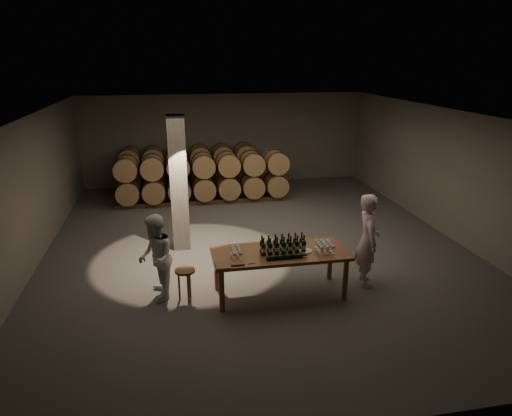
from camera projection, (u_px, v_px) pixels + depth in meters
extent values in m
plane|color=#575451|center=(256.00, 245.00, 11.30)|extent=(12.00, 12.00, 0.00)
plane|color=#605E59|center=(256.00, 114.00, 10.29)|extent=(12.00, 12.00, 0.00)
plane|color=slate|center=(225.00, 139.00, 16.39)|extent=(10.00, 0.00, 10.00)
plane|color=slate|center=(353.00, 318.00, 5.21)|extent=(10.00, 0.00, 10.00)
plane|color=slate|center=(30.00, 194.00, 9.91)|extent=(0.00, 12.00, 12.00)
plane|color=slate|center=(447.00, 173.00, 11.69)|extent=(0.00, 12.00, 12.00)
cube|color=#68625A|center=(179.00, 184.00, 10.67)|extent=(0.40, 0.40, 3.20)
cylinder|color=brown|center=(222.00, 291.00, 8.23)|extent=(0.10, 0.10, 0.84)
cylinder|color=brown|center=(345.00, 279.00, 8.65)|extent=(0.10, 0.10, 0.84)
cylinder|color=brown|center=(217.00, 270.00, 9.03)|extent=(0.10, 0.10, 0.84)
cylinder|color=brown|center=(330.00, 260.00, 9.45)|extent=(0.10, 0.10, 0.84)
cube|color=brown|center=(280.00, 253.00, 8.70)|extent=(2.60, 1.10, 0.06)
cube|color=#51371C|center=(190.00, 191.00, 15.61)|extent=(4.70, 0.10, 0.12)
cube|color=#51371C|center=(189.00, 186.00, 16.17)|extent=(4.70, 0.10, 0.12)
cylinder|color=#A28049|center=(131.00, 180.00, 15.42)|extent=(0.70, 0.95, 0.70)
cylinder|color=black|center=(131.00, 182.00, 15.17)|extent=(0.73, 0.04, 0.73)
cylinder|color=black|center=(132.00, 178.00, 15.66)|extent=(0.73, 0.04, 0.73)
cylinder|color=#A28049|center=(155.00, 179.00, 15.55)|extent=(0.70, 0.95, 0.70)
cylinder|color=black|center=(155.00, 181.00, 15.31)|extent=(0.73, 0.04, 0.73)
cylinder|color=black|center=(155.00, 177.00, 15.80)|extent=(0.73, 0.04, 0.73)
cylinder|color=#A28049|center=(178.00, 178.00, 15.69)|extent=(0.70, 0.95, 0.70)
cylinder|color=black|center=(178.00, 180.00, 15.45)|extent=(0.73, 0.04, 0.73)
cylinder|color=black|center=(178.00, 176.00, 15.94)|extent=(0.73, 0.04, 0.73)
cylinder|color=#A28049|center=(201.00, 177.00, 15.83)|extent=(0.70, 0.95, 0.70)
cylinder|color=black|center=(201.00, 178.00, 15.59)|extent=(0.73, 0.04, 0.73)
cylinder|color=black|center=(200.00, 175.00, 16.07)|extent=(0.73, 0.04, 0.73)
cylinder|color=#A28049|center=(223.00, 176.00, 15.97)|extent=(0.70, 0.95, 0.70)
cylinder|color=black|center=(224.00, 177.00, 15.73)|extent=(0.73, 0.04, 0.73)
cylinder|color=black|center=(222.00, 174.00, 16.21)|extent=(0.73, 0.04, 0.73)
cylinder|color=#A28049|center=(245.00, 175.00, 16.11)|extent=(0.70, 0.95, 0.70)
cylinder|color=black|center=(246.00, 176.00, 15.87)|extent=(0.73, 0.04, 0.73)
cylinder|color=black|center=(244.00, 173.00, 16.35)|extent=(0.73, 0.04, 0.73)
cylinder|color=#A28049|center=(129.00, 158.00, 15.18)|extent=(0.70, 0.95, 0.70)
cylinder|color=black|center=(129.00, 160.00, 14.94)|extent=(0.73, 0.04, 0.73)
cylinder|color=black|center=(130.00, 157.00, 15.42)|extent=(0.73, 0.04, 0.73)
cylinder|color=#A28049|center=(153.00, 157.00, 15.32)|extent=(0.70, 0.95, 0.70)
cylinder|color=black|center=(153.00, 159.00, 15.08)|extent=(0.73, 0.04, 0.73)
cylinder|color=black|center=(153.00, 156.00, 15.56)|extent=(0.73, 0.04, 0.73)
cylinder|color=#A28049|center=(177.00, 157.00, 15.46)|extent=(0.70, 0.95, 0.70)
cylinder|color=black|center=(177.00, 158.00, 15.22)|extent=(0.73, 0.04, 0.73)
cylinder|color=black|center=(177.00, 155.00, 15.70)|extent=(0.73, 0.04, 0.73)
cylinder|color=#A28049|center=(200.00, 156.00, 15.60)|extent=(0.70, 0.95, 0.70)
cylinder|color=black|center=(200.00, 157.00, 15.36)|extent=(0.73, 0.04, 0.73)
cylinder|color=black|center=(199.00, 154.00, 15.84)|extent=(0.73, 0.04, 0.73)
cylinder|color=#A28049|center=(223.00, 155.00, 15.74)|extent=(0.70, 0.95, 0.70)
cylinder|color=black|center=(223.00, 156.00, 15.49)|extent=(0.73, 0.04, 0.73)
cylinder|color=black|center=(222.00, 153.00, 15.98)|extent=(0.73, 0.04, 0.73)
cylinder|color=#A28049|center=(245.00, 154.00, 15.87)|extent=(0.70, 0.95, 0.70)
cylinder|color=black|center=(246.00, 155.00, 15.63)|extent=(0.73, 0.04, 0.73)
cylinder|color=black|center=(244.00, 152.00, 16.12)|extent=(0.73, 0.04, 0.73)
cube|color=#51371C|center=(205.00, 202.00, 14.38)|extent=(5.48, 0.10, 0.12)
cube|color=#51371C|center=(204.00, 197.00, 14.94)|extent=(5.48, 0.10, 0.12)
cylinder|color=#A28049|center=(128.00, 191.00, 14.11)|extent=(0.70, 0.95, 0.70)
cylinder|color=black|center=(128.00, 194.00, 13.87)|extent=(0.73, 0.04, 0.73)
cylinder|color=black|center=(129.00, 189.00, 14.35)|extent=(0.73, 0.04, 0.73)
cylinder|color=#A28049|center=(154.00, 190.00, 14.25)|extent=(0.70, 0.95, 0.70)
cylinder|color=black|center=(154.00, 192.00, 14.01)|extent=(0.73, 0.04, 0.73)
cylinder|color=black|center=(154.00, 188.00, 14.49)|extent=(0.73, 0.04, 0.73)
cylinder|color=#A28049|center=(179.00, 189.00, 14.39)|extent=(0.70, 0.95, 0.70)
cylinder|color=black|center=(179.00, 191.00, 14.15)|extent=(0.73, 0.04, 0.73)
cylinder|color=black|center=(179.00, 186.00, 14.63)|extent=(0.73, 0.04, 0.73)
cylinder|color=#A28049|center=(204.00, 187.00, 14.53)|extent=(0.70, 0.95, 0.70)
cylinder|color=black|center=(205.00, 190.00, 14.28)|extent=(0.73, 0.04, 0.73)
cylinder|color=black|center=(203.00, 185.00, 14.77)|extent=(0.73, 0.04, 0.73)
cylinder|color=#A28049|center=(228.00, 186.00, 14.67)|extent=(0.70, 0.95, 0.70)
cylinder|color=black|center=(229.00, 188.00, 14.42)|extent=(0.73, 0.04, 0.73)
cylinder|color=black|center=(227.00, 184.00, 14.91)|extent=(0.73, 0.04, 0.73)
cylinder|color=#A28049|center=(252.00, 185.00, 14.80)|extent=(0.70, 0.95, 0.70)
cylinder|color=black|center=(253.00, 187.00, 14.56)|extent=(0.73, 0.04, 0.73)
cylinder|color=black|center=(251.00, 183.00, 15.05)|extent=(0.73, 0.04, 0.73)
cylinder|color=#A28049|center=(275.00, 184.00, 14.94)|extent=(0.70, 0.95, 0.70)
cylinder|color=black|center=(277.00, 186.00, 14.70)|extent=(0.73, 0.04, 0.73)
cylinder|color=black|center=(274.00, 182.00, 15.18)|extent=(0.73, 0.04, 0.73)
cylinder|color=#A28049|center=(126.00, 168.00, 13.88)|extent=(0.70, 0.95, 0.70)
cylinder|color=black|center=(125.00, 170.00, 13.64)|extent=(0.73, 0.04, 0.73)
cylinder|color=black|center=(127.00, 166.00, 14.12)|extent=(0.73, 0.04, 0.73)
cylinder|color=#A28049|center=(152.00, 167.00, 14.02)|extent=(0.70, 0.95, 0.70)
cylinder|color=black|center=(152.00, 169.00, 13.77)|extent=(0.73, 0.04, 0.73)
cylinder|color=black|center=(152.00, 165.00, 14.26)|extent=(0.73, 0.04, 0.73)
cylinder|color=#A28049|center=(178.00, 166.00, 14.15)|extent=(0.70, 0.95, 0.70)
cylinder|color=black|center=(178.00, 168.00, 13.91)|extent=(0.73, 0.04, 0.73)
cylinder|color=black|center=(178.00, 164.00, 14.40)|extent=(0.73, 0.04, 0.73)
cylinder|color=#A28049|center=(203.00, 165.00, 14.29)|extent=(0.70, 0.95, 0.70)
cylinder|color=black|center=(204.00, 167.00, 14.05)|extent=(0.73, 0.04, 0.73)
cylinder|color=black|center=(202.00, 163.00, 14.53)|extent=(0.73, 0.04, 0.73)
cylinder|color=#A28049|center=(228.00, 164.00, 14.43)|extent=(0.70, 0.95, 0.70)
cylinder|color=black|center=(229.00, 165.00, 14.19)|extent=(0.73, 0.04, 0.73)
cylinder|color=black|center=(227.00, 162.00, 14.67)|extent=(0.73, 0.04, 0.73)
cylinder|color=#A28049|center=(252.00, 163.00, 14.57)|extent=(0.70, 0.95, 0.70)
cylinder|color=black|center=(253.00, 164.00, 14.33)|extent=(0.73, 0.04, 0.73)
cylinder|color=black|center=(251.00, 161.00, 14.81)|extent=(0.73, 0.04, 0.73)
cylinder|color=#A28049|center=(276.00, 162.00, 14.71)|extent=(0.70, 0.95, 0.70)
cylinder|color=black|center=(278.00, 163.00, 14.47)|extent=(0.73, 0.04, 0.73)
cylinder|color=black|center=(274.00, 160.00, 14.95)|extent=(0.73, 0.04, 0.73)
cylinder|color=black|center=(263.00, 250.00, 8.49)|extent=(0.09, 0.09, 0.24)
cylinder|color=silver|center=(263.00, 250.00, 8.50)|extent=(0.09, 0.09, 0.08)
cylinder|color=black|center=(264.00, 241.00, 8.44)|extent=(0.03, 0.03, 0.10)
cylinder|color=yellow|center=(264.00, 239.00, 8.42)|extent=(0.04, 0.04, 0.03)
cylinder|color=black|center=(262.00, 246.00, 8.63)|extent=(0.09, 0.09, 0.24)
cylinder|color=silver|center=(262.00, 247.00, 8.64)|extent=(0.09, 0.09, 0.08)
cylinder|color=black|center=(262.00, 238.00, 8.58)|extent=(0.03, 0.03, 0.10)
cylinder|color=maroon|center=(262.00, 236.00, 8.56)|extent=(0.04, 0.04, 0.03)
cylinder|color=black|center=(270.00, 249.00, 8.52)|extent=(0.09, 0.09, 0.24)
cylinder|color=silver|center=(270.00, 250.00, 8.52)|extent=(0.09, 0.09, 0.08)
cylinder|color=black|center=(270.00, 241.00, 8.46)|extent=(0.03, 0.03, 0.10)
cylinder|color=maroon|center=(270.00, 238.00, 8.45)|extent=(0.04, 0.04, 0.03)
cylinder|color=black|center=(269.00, 246.00, 8.65)|extent=(0.09, 0.09, 0.24)
cylinder|color=silver|center=(269.00, 246.00, 8.66)|extent=(0.09, 0.09, 0.08)
cylinder|color=black|center=(269.00, 238.00, 8.60)|extent=(0.03, 0.03, 0.10)
cylinder|color=yellow|center=(269.00, 235.00, 8.59)|extent=(0.04, 0.04, 0.03)
cylinder|color=black|center=(277.00, 249.00, 8.54)|extent=(0.09, 0.09, 0.24)
cylinder|color=silver|center=(277.00, 249.00, 8.54)|extent=(0.09, 0.09, 0.08)
cylinder|color=black|center=(277.00, 240.00, 8.49)|extent=(0.03, 0.03, 0.10)
cylinder|color=yellow|center=(277.00, 238.00, 8.47)|extent=(0.04, 0.04, 0.03)
cylinder|color=black|center=(275.00, 245.00, 8.68)|extent=(0.09, 0.09, 0.24)
cylinder|color=silver|center=(275.00, 246.00, 8.68)|extent=(0.09, 0.09, 0.08)
cylinder|color=black|center=(275.00, 237.00, 8.63)|extent=(0.03, 0.03, 0.10)
cylinder|color=maroon|center=(275.00, 235.00, 8.61)|extent=(0.04, 0.04, 0.03)
cylinder|color=black|center=(284.00, 248.00, 8.56)|extent=(0.09, 0.09, 0.24)
cylinder|color=silver|center=(284.00, 249.00, 8.56)|extent=(0.09, 0.09, 0.08)
cylinder|color=black|center=(284.00, 240.00, 8.51)|extent=(0.03, 0.03, 0.10)
cylinder|color=maroon|center=(284.00, 237.00, 8.49)|extent=(0.04, 0.04, 0.03)
cylinder|color=black|center=(282.00, 245.00, 8.70)|extent=(0.09, 0.09, 0.24)
cylinder|color=silver|center=(282.00, 245.00, 8.70)|extent=(0.09, 0.09, 0.08)
cylinder|color=black|center=(282.00, 237.00, 8.65)|extent=(0.03, 0.03, 0.10)
cylinder|color=yellow|center=(282.00, 234.00, 8.63)|extent=(0.04, 0.04, 0.03)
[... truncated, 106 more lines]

